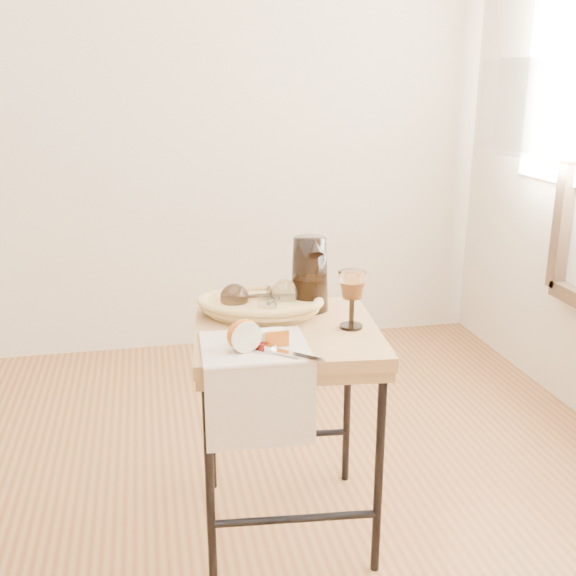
{
  "coord_description": "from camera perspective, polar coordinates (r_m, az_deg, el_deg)",
  "views": [
    {
      "loc": [
        0.12,
        -1.5,
        1.31
      ],
      "look_at": [
        0.49,
        0.23,
        0.77
      ],
      "focal_mm": 42.37,
      "sensor_mm": 36.0,
      "label": 1
    }
  ],
  "objects": [
    {
      "name": "pitcher",
      "position": [
        2.01,
        1.82,
        1.19
      ],
      "size": [
        0.17,
        0.25,
        0.26
      ],
      "primitive_type": null,
      "rotation": [
        0.0,
        0.0,
        -0.07
      ],
      "color": "black",
      "rests_on": "side_table"
    },
    {
      "name": "bread_basket",
      "position": [
        1.99,
        -2.35,
        -1.59
      ],
      "size": [
        0.38,
        0.31,
        0.05
      ],
      "primitive_type": null,
      "rotation": [
        0.0,
        0.0,
        -0.28
      ],
      "color": "tan",
      "rests_on": "side_table"
    },
    {
      "name": "wall_back",
      "position": [
        3.3,
        -14.77,
        17.35
      ],
      "size": [
        3.6,
        0.0,
        2.7
      ],
      "primitive_type": "cube",
      "color": "beige",
      "rests_on": "ground"
    },
    {
      "name": "apple_wedge",
      "position": [
        1.75,
        -1.37,
        -4.13
      ],
      "size": [
        0.06,
        0.03,
        0.04
      ],
      "primitive_type": "cube",
      "rotation": [
        0.0,
        0.0,
        0.02
      ],
      "color": "white",
      "rests_on": "tea_towel"
    },
    {
      "name": "goblet_lying_b",
      "position": [
        1.97,
        -0.87,
        -0.84
      ],
      "size": [
        0.16,
        0.16,
        0.09
      ],
      "primitive_type": null,
      "rotation": [
        0.0,
        0.0,
        0.87
      ],
      "color": "white",
      "rests_on": "bread_basket"
    },
    {
      "name": "table_knife",
      "position": [
        1.71,
        -1.23,
        -5.08
      ],
      "size": [
        0.21,
        0.19,
        0.02
      ],
      "primitive_type": null,
      "rotation": [
        0.0,
        0.0,
        -0.73
      ],
      "color": "silver",
      "rests_on": "tea_towel"
    },
    {
      "name": "tea_towel",
      "position": [
        1.76,
        -2.83,
        -4.93
      ],
      "size": [
        0.28,
        0.26,
        0.01
      ],
      "primitive_type": "cube",
      "rotation": [
        0.0,
        0.0,
        -0.04
      ],
      "color": "silver",
      "rests_on": "side_table"
    },
    {
      "name": "goblet_lying_a",
      "position": [
        1.99,
        -3.25,
        -0.72
      ],
      "size": [
        0.14,
        0.09,
        0.08
      ],
      "primitive_type": null,
      "rotation": [
        0.0,
        0.0,
        3.19
      ],
      "color": "#4A3729",
      "rests_on": "bread_basket"
    },
    {
      "name": "side_table",
      "position": [
        2.04,
        -0.12,
        -11.84
      ],
      "size": [
        0.56,
        0.56,
        0.65
      ],
      "primitive_type": null,
      "rotation": [
        0.0,
        0.0,
        -0.1
      ],
      "color": "brown",
      "rests_on": "floor"
    },
    {
      "name": "apple_half",
      "position": [
        1.72,
        -3.78,
        -3.93
      ],
      "size": [
        0.1,
        0.07,
        0.08
      ],
      "primitive_type": "ellipsoid",
      "rotation": [
        0.0,
        0.0,
        0.27
      ],
      "color": "red",
      "rests_on": "tea_towel"
    },
    {
      "name": "wine_goblet",
      "position": [
        1.88,
        5.39,
        -0.98
      ],
      "size": [
        0.09,
        0.09,
        0.16
      ],
      "primitive_type": null,
      "rotation": [
        0.0,
        0.0,
        -0.19
      ],
      "color": "white",
      "rests_on": "side_table"
    }
  ]
}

